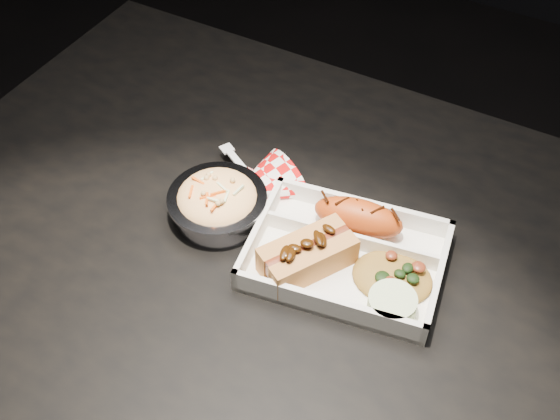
% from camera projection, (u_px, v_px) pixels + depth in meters
% --- Properties ---
extents(dining_table, '(1.20, 0.80, 0.75)m').
position_uv_depth(dining_table, '(306.00, 295.00, 1.01)').
color(dining_table, black).
rests_on(dining_table, ground).
extents(food_tray, '(0.28, 0.22, 0.04)m').
position_uv_depth(food_tray, '(346.00, 258.00, 0.92)').
color(food_tray, silver).
rests_on(food_tray, dining_table).
extents(fried_pastry, '(0.13, 0.07, 0.05)m').
position_uv_depth(fried_pastry, '(358.00, 217.00, 0.94)').
color(fried_pastry, '#BC4512').
rests_on(fried_pastry, food_tray).
extents(hotdog, '(0.11, 0.13, 0.06)m').
position_uv_depth(hotdog, '(308.00, 253.00, 0.90)').
color(hotdog, '#C28042').
rests_on(hotdog, food_tray).
extents(fried_rice_mound, '(0.12, 0.10, 0.03)m').
position_uv_depth(fried_rice_mound, '(393.00, 272.00, 0.89)').
color(fried_rice_mound, olive).
rests_on(fried_rice_mound, food_tray).
extents(cupcake_liner, '(0.06, 0.06, 0.03)m').
position_uv_depth(cupcake_liner, '(392.00, 305.00, 0.86)').
color(cupcake_liner, beige).
rests_on(cupcake_liner, food_tray).
extents(foil_coleslaw_cup, '(0.14, 0.14, 0.07)m').
position_uv_depth(foil_coleslaw_cup, '(217.00, 202.00, 0.96)').
color(foil_coleslaw_cup, silver).
rests_on(foil_coleslaw_cup, dining_table).
extents(napkin_fork, '(0.16, 0.15, 0.10)m').
position_uv_depth(napkin_fork, '(257.00, 187.00, 1.00)').
color(napkin_fork, red).
rests_on(napkin_fork, dining_table).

